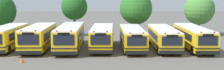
{
  "coord_description": "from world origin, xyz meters",
  "views": [
    {
      "loc": [
        0.76,
        -33.85,
        6.17
      ],
      "look_at": [
        1.24,
        0.0,
        1.6
      ],
      "focal_mm": 47.48,
      "sensor_mm": 36.0,
      "label": 1
    }
  ],
  "objects_px": {
    "school_bus_1": "(39,37)",
    "school_bus_6": "(193,37)",
    "school_bus_4": "(132,37)",
    "tree_1": "(75,7)",
    "school_bus_0": "(8,37)",
    "school_bus_5": "(163,37)",
    "school_bus_3": "(102,37)",
    "traffic_cone": "(22,60)",
    "tree_3": "(198,9)",
    "school_bus_2": "(70,36)",
    "tree_2": "(136,8)"
  },
  "relations": [
    {
      "from": "school_bus_1",
      "to": "school_bus_6",
      "type": "bearing_deg",
      "value": -179.33
    },
    {
      "from": "school_bus_4",
      "to": "tree_1",
      "type": "relative_size",
      "value": 1.59
    },
    {
      "from": "school_bus_0",
      "to": "school_bus_4",
      "type": "xyz_separation_m",
      "value": [
        14.3,
        -0.12,
        -0.09
      ]
    },
    {
      "from": "school_bus_6",
      "to": "school_bus_5",
      "type": "bearing_deg",
      "value": 0.06
    },
    {
      "from": "school_bus_0",
      "to": "school_bus_6",
      "type": "relative_size",
      "value": 0.85
    },
    {
      "from": "school_bus_4",
      "to": "school_bus_5",
      "type": "height_order",
      "value": "school_bus_4"
    },
    {
      "from": "school_bus_3",
      "to": "school_bus_6",
      "type": "xyz_separation_m",
      "value": [
        10.56,
        0.06,
        -0.02
      ]
    },
    {
      "from": "school_bus_0",
      "to": "traffic_cone",
      "type": "bearing_deg",
      "value": 117.86
    },
    {
      "from": "school_bus_4",
      "to": "traffic_cone",
      "type": "distance_m",
      "value": 12.83
    },
    {
      "from": "school_bus_5",
      "to": "school_bus_6",
      "type": "distance_m",
      "value": 3.45
    },
    {
      "from": "school_bus_5",
      "to": "school_bus_6",
      "type": "bearing_deg",
      "value": -179.36
    },
    {
      "from": "school_bus_0",
      "to": "tree_3",
      "type": "xyz_separation_m",
      "value": [
        25.29,
        11.06,
        2.67
      ]
    },
    {
      "from": "school_bus_2",
      "to": "tree_2",
      "type": "distance_m",
      "value": 12.09
    },
    {
      "from": "school_bus_3",
      "to": "tree_2",
      "type": "bearing_deg",
      "value": -118.36
    },
    {
      "from": "tree_1",
      "to": "school_bus_3",
      "type": "bearing_deg",
      "value": -68.46
    },
    {
      "from": "school_bus_2",
      "to": "school_bus_3",
      "type": "xyz_separation_m",
      "value": [
        3.71,
        0.04,
        -0.07
      ]
    },
    {
      "from": "tree_1",
      "to": "traffic_cone",
      "type": "bearing_deg",
      "value": -99.31
    },
    {
      "from": "school_bus_4",
      "to": "school_bus_6",
      "type": "xyz_separation_m",
      "value": [
        7.11,
        0.27,
        0.04
      ]
    },
    {
      "from": "school_bus_3",
      "to": "school_bus_5",
      "type": "xyz_separation_m",
      "value": [
        7.11,
        0.09,
        -0.06
      ]
    },
    {
      "from": "school_bus_1",
      "to": "school_bus_4",
      "type": "xyz_separation_m",
      "value": [
        10.7,
        0.12,
        -0.12
      ]
    },
    {
      "from": "school_bus_1",
      "to": "school_bus_6",
      "type": "xyz_separation_m",
      "value": [
        17.81,
        0.39,
        -0.08
      ]
    },
    {
      "from": "tree_1",
      "to": "traffic_cone",
      "type": "xyz_separation_m",
      "value": [
        -2.97,
        -18.1,
        -4.2
      ]
    },
    {
      "from": "school_bus_0",
      "to": "school_bus_1",
      "type": "relative_size",
      "value": 0.96
    },
    {
      "from": "school_bus_3",
      "to": "school_bus_4",
      "type": "distance_m",
      "value": 3.46
    },
    {
      "from": "school_bus_1",
      "to": "tree_1",
      "type": "height_order",
      "value": "tree_1"
    },
    {
      "from": "tree_3",
      "to": "school_bus_2",
      "type": "bearing_deg",
      "value": -148.77
    },
    {
      "from": "school_bus_4",
      "to": "tree_2",
      "type": "xyz_separation_m",
      "value": [
        1.2,
        8.44,
        2.98
      ]
    },
    {
      "from": "tree_1",
      "to": "school_bus_5",
      "type": "bearing_deg",
      "value": -43.52
    },
    {
      "from": "tree_1",
      "to": "school_bus_4",
      "type": "bearing_deg",
      "value": -55.13
    },
    {
      "from": "tree_1",
      "to": "school_bus_0",
      "type": "bearing_deg",
      "value": -120.65
    },
    {
      "from": "school_bus_2",
      "to": "traffic_cone",
      "type": "xyz_separation_m",
      "value": [
        -3.58,
        -7.13,
        -1.22
      ]
    },
    {
      "from": "school_bus_0",
      "to": "tree_1",
      "type": "distance_m",
      "value": 13.16
    },
    {
      "from": "school_bus_1",
      "to": "tree_2",
      "type": "bearing_deg",
      "value": -144.88
    },
    {
      "from": "school_bus_3",
      "to": "tree_2",
      "type": "relative_size",
      "value": 1.48
    },
    {
      "from": "school_bus_4",
      "to": "school_bus_5",
      "type": "xyz_separation_m",
      "value": [
        3.66,
        0.3,
        -0.01
      ]
    },
    {
      "from": "tree_2",
      "to": "school_bus_4",
      "type": "bearing_deg",
      "value": -98.1
    },
    {
      "from": "school_bus_0",
      "to": "school_bus_1",
      "type": "distance_m",
      "value": 3.61
    },
    {
      "from": "school_bus_1",
      "to": "school_bus_3",
      "type": "bearing_deg",
      "value": -177.97
    },
    {
      "from": "school_bus_2",
      "to": "traffic_cone",
      "type": "distance_m",
      "value": 8.06
    },
    {
      "from": "school_bus_6",
      "to": "school_bus_1",
      "type": "bearing_deg",
      "value": 1.75
    },
    {
      "from": "school_bus_4",
      "to": "tree_3",
      "type": "bearing_deg",
      "value": -135.16
    },
    {
      "from": "tree_1",
      "to": "traffic_cone",
      "type": "height_order",
      "value": "tree_1"
    },
    {
      "from": "school_bus_2",
      "to": "school_bus_0",
      "type": "bearing_deg",
      "value": -0.18
    },
    {
      "from": "tree_3",
      "to": "traffic_cone",
      "type": "bearing_deg",
      "value": -140.15
    },
    {
      "from": "school_bus_3",
      "to": "tree_2",
      "type": "distance_m",
      "value": 9.89
    },
    {
      "from": "school_bus_3",
      "to": "tree_1",
      "type": "xyz_separation_m",
      "value": [
        -4.32,
        10.93,
        3.05
      ]
    },
    {
      "from": "school_bus_1",
      "to": "school_bus_4",
      "type": "distance_m",
      "value": 10.7
    },
    {
      "from": "school_bus_5",
      "to": "tree_3",
      "type": "relative_size",
      "value": 1.68
    },
    {
      "from": "traffic_cone",
      "to": "tree_2",
      "type": "bearing_deg",
      "value": 52.19
    },
    {
      "from": "school_bus_1",
      "to": "school_bus_2",
      "type": "distance_m",
      "value": 3.55
    }
  ]
}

